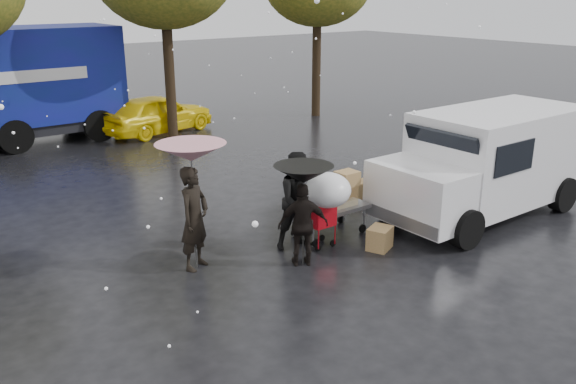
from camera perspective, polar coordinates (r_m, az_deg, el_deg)
ground at (r=10.86m, az=1.67°, el=-6.47°), size 90.00×90.00×0.00m
person_pink at (r=10.40m, az=-8.75°, el=-2.45°), size 0.79×0.69×1.81m
person_middle at (r=11.10m, az=1.09°, el=-0.81°), size 1.01×0.85×1.83m
person_black at (r=10.44m, az=1.43°, el=-3.09°), size 0.93×0.75×1.48m
umbrella_pink at (r=10.05m, az=-9.07°, el=3.68°), size 1.17×1.17×2.21m
umbrella_black at (r=10.15m, az=1.47°, el=1.66°), size 1.02×1.02×1.80m
vendor_cart at (r=11.80m, az=4.24°, el=-0.63°), size 1.52×0.80×1.27m
shopping_cart at (r=10.99m, az=3.63°, el=-0.21°), size 0.84×0.84×1.46m
white_van at (r=13.41m, az=18.10°, el=2.78°), size 4.91×2.18×2.20m
box_ground_near at (r=11.39m, az=8.58°, el=-4.30°), size 0.57×0.53×0.42m
box_ground_far at (r=14.14m, az=6.99°, el=0.28°), size 0.55×0.46×0.39m
yellow_taxi at (r=20.80m, az=-12.12°, el=7.20°), size 4.08×2.30×1.31m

